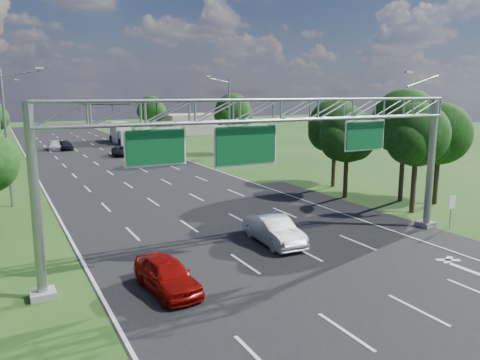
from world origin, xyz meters
TOP-DOWN VIEW (x-y plane):
  - ground at (0.00, 30.00)m, footprint 220.00×220.00m
  - road at (0.00, 30.00)m, footprint 18.00×180.00m
  - road_flare at (10.20, 14.00)m, footprint 3.00×30.00m
  - sign_gantry at (0.33, 12.00)m, footprint 23.50×1.00m
  - regulatory_sign at (12.40, 10.98)m, footprint 0.60×0.08m
  - traffic_signal at (7.48, 65.00)m, footprint 12.21×0.24m
  - streetlight_l_near at (-11.30, 30.00)m, footprint 2.97×0.22m
  - streetlight_l_far at (-11.30, 65.00)m, footprint 2.97×0.22m
  - streetlight_r_mid at (11.30, 40.00)m, footprint 2.97×0.22m
  - tree_cluster_right at (14.80, 19.19)m, footprint 9.91×14.60m
  - tree_verge_rd at (16.08, 48.04)m, footprint 5.76×4.80m
  - tree_verge_re at (14.08, 78.04)m, footprint 5.76×4.80m
  - building_right at (24.00, 82.00)m, footprint 12.00×9.00m
  - red_coupe at (-6.23, 10.26)m, footprint 2.08×4.43m
  - silver_sedan at (1.16, 13.62)m, footprint 1.92×4.91m
  - car_queue_a at (-4.50, 65.87)m, footprint 2.22×4.62m
  - car_queue_b at (2.57, 54.65)m, footprint 2.53×4.73m
  - car_queue_c at (-3.14, 65.03)m, footprint 1.99×4.32m
  - car_queue_d at (7.86, 49.14)m, footprint 2.08×5.06m
  - box_truck at (6.75, 71.10)m, footprint 2.93×9.09m

SIDE VIEW (x-z plane):
  - ground at x=0.00m, z-range 0.00..0.00m
  - road at x=0.00m, z-range -0.01..0.01m
  - road_flare at x=10.20m, z-range -0.01..0.01m
  - car_queue_b at x=2.57m, z-range 0.00..1.27m
  - car_queue_a at x=-4.50m, z-range 0.00..1.30m
  - car_queue_c at x=-3.14m, z-range 0.00..1.43m
  - red_coupe at x=-6.23m, z-range 0.00..1.46m
  - silver_sedan at x=1.16m, z-range 0.00..1.59m
  - car_queue_d at x=7.86m, z-range 0.00..1.63m
  - regulatory_sign at x=12.40m, z-range 0.46..2.56m
  - box_truck at x=6.75m, z-range -0.07..3.33m
  - building_right at x=24.00m, z-range 0.00..4.00m
  - traffic_signal at x=7.48m, z-range 1.67..8.67m
  - tree_verge_re at x=14.08m, z-range 1.28..9.12m
  - tree_cluster_right at x=14.80m, z-range 0.97..9.65m
  - streetlight_l_near at x=-11.30m, z-range 0.50..10.66m
  - streetlight_l_far at x=-11.30m, z-range 0.50..10.66m
  - streetlight_r_mid at x=11.30m, z-range 0.50..10.66m
  - tree_verge_rd at x=16.08m, z-range 1.49..9.77m
  - sign_gantry at x=0.33m, z-range 2.11..11.67m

